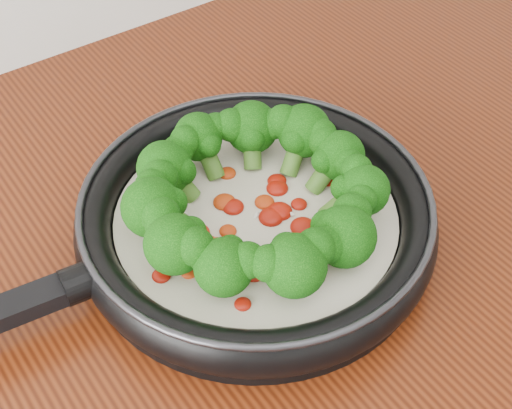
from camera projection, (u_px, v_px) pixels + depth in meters
skillet at (253, 215)px, 0.71m from camera, size 0.55×0.38×0.10m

